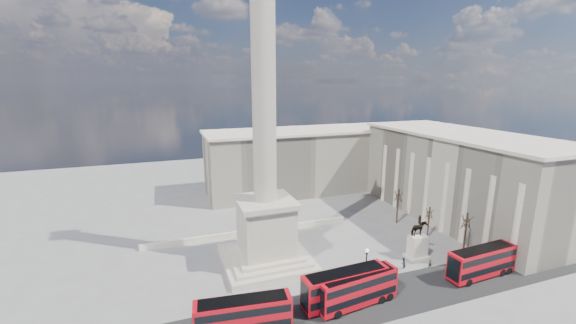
# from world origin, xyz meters

# --- Properties ---
(ground) EXTENTS (180.00, 180.00, 0.00)m
(ground) POSITION_xyz_m (0.00, 0.00, 0.00)
(ground) COLOR gray
(ground) RESTS_ON ground
(asphalt_road) EXTENTS (120.00, 9.00, 0.01)m
(asphalt_road) POSITION_xyz_m (5.00, -10.00, 0.00)
(asphalt_road) COLOR #272727
(asphalt_road) RESTS_ON ground
(nelsons_column) EXTENTS (14.00, 14.00, 49.85)m
(nelsons_column) POSITION_xyz_m (0.00, 5.00, 12.92)
(nelsons_column) COLOR beige
(nelsons_column) RESTS_ON ground
(balustrade_wall) EXTENTS (40.00, 0.60, 1.10)m
(balustrade_wall) POSITION_xyz_m (0.00, 16.00, 0.55)
(balustrade_wall) COLOR beige
(balustrade_wall) RESTS_ON ground
(building_east) EXTENTS (19.00, 46.00, 18.60)m
(building_east) POSITION_xyz_m (45.00, 10.00, 9.32)
(building_east) COLOR #BCB39A
(building_east) RESTS_ON ground
(building_northeast) EXTENTS (51.00, 17.00, 16.60)m
(building_northeast) POSITION_xyz_m (20.00, 40.00, 8.32)
(building_northeast) COLOR #BCB39A
(building_northeast) RESTS_ON ground
(red_bus_a) EXTENTS (11.51, 3.85, 4.58)m
(red_bus_a) POSITION_xyz_m (-7.17, -10.60, 2.40)
(red_bus_a) COLOR #BB0915
(red_bus_a) RESTS_ON ground
(red_bus_b) EXTENTS (11.99, 3.31, 4.81)m
(red_bus_b) POSITION_xyz_m (6.79, -9.41, 2.53)
(red_bus_b) COLOR #BB0915
(red_bus_b) RESTS_ON ground
(red_bus_c) EXTENTS (11.70, 3.92, 4.65)m
(red_bus_c) POSITION_xyz_m (8.14, -10.18, 2.44)
(red_bus_c) COLOR #BB0915
(red_bus_c) RESTS_ON ground
(red_bus_d) EXTENTS (11.69, 3.33, 4.69)m
(red_bus_d) POSITION_xyz_m (29.50, -10.30, 2.46)
(red_bus_d) COLOR #BB0915
(red_bus_d) RESTS_ON ground
(victorian_lamp) EXTENTS (0.57, 0.57, 6.64)m
(victorian_lamp) POSITION_xyz_m (10.74, -7.94, 3.91)
(victorian_lamp) COLOR black
(victorian_lamp) RESTS_ON ground
(equestrian_statue) EXTENTS (3.60, 2.70, 7.61)m
(equestrian_statue) POSITION_xyz_m (24.33, -2.14, 2.61)
(equestrian_statue) COLOR beige
(equestrian_statue) RESTS_ON ground
(bare_tree_near) EXTENTS (1.87, 1.87, 8.18)m
(bare_tree_near) POSITION_xyz_m (32.09, -4.35, 6.45)
(bare_tree_near) COLOR #332319
(bare_tree_near) RESTS_ON ground
(bare_tree_mid) EXTENTS (1.69, 1.69, 6.40)m
(bare_tree_mid) POSITION_xyz_m (31.58, 3.71, 5.04)
(bare_tree_mid) COLOR #332319
(bare_tree_mid) RESTS_ON ground
(bare_tree_far) EXTENTS (1.92, 1.92, 7.82)m
(bare_tree_far) POSITION_xyz_m (30.36, 11.57, 6.16)
(bare_tree_far) COLOR #332319
(bare_tree_far) RESTS_ON ground
(pedestrian_walking) EXTENTS (0.58, 0.42, 1.51)m
(pedestrian_walking) POSITION_xyz_m (24.03, -5.69, 0.76)
(pedestrian_walking) COLOR #242A2A
(pedestrian_walking) RESTS_ON ground
(pedestrian_standing) EXTENTS (1.09, 1.00, 1.80)m
(pedestrian_standing) POSITION_xyz_m (19.92, -4.32, 0.90)
(pedestrian_standing) COLOR #242A2A
(pedestrian_standing) RESTS_ON ground
(pedestrian_crossing) EXTENTS (0.71, 1.07, 1.68)m
(pedestrian_crossing) POSITION_xyz_m (15.97, -2.94, 0.84)
(pedestrian_crossing) COLOR #242A2A
(pedestrian_crossing) RESTS_ON ground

